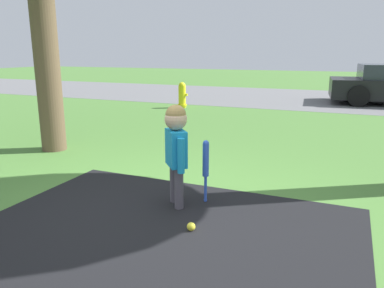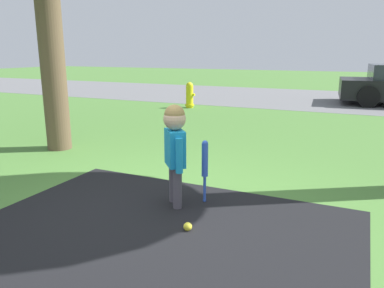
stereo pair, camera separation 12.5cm
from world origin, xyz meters
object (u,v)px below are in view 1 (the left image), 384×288
at_px(child, 176,141).
at_px(sports_ball, 191,227).
at_px(baseball_bat, 206,162).
at_px(fire_hydrant, 182,95).

relative_size(child, sports_ball, 13.65).
relative_size(baseball_bat, sports_ball, 8.74).
bearing_deg(child, sports_ball, -2.78).
xyz_separation_m(child, sports_ball, (0.36, -0.46, -0.63)).
bearing_deg(fire_hydrant, sports_ball, -64.97).
height_order(child, fire_hydrant, child).
relative_size(child, baseball_bat, 1.56).
bearing_deg(sports_ball, baseball_bat, 100.28).
xyz_separation_m(sports_ball, fire_hydrant, (-3.15, 6.74, 0.31)).
xyz_separation_m(child, fire_hydrant, (-2.79, 6.28, -0.32)).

